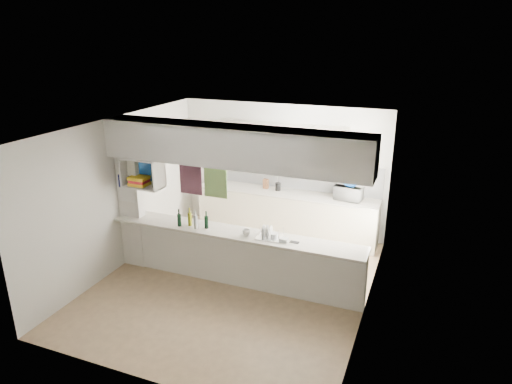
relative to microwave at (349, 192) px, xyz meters
The scene contains 16 objects.
floor 2.78m from the microwave, 123.13° to the right, with size 4.80×4.80×0.00m, color #8B6F51.
ceiling 2.99m from the microwave, 123.13° to the right, with size 4.80×4.80×0.00m, color white.
wall_back 1.45m from the microwave, 169.89° to the left, with size 4.20×4.20×0.00m, color silver.
wall_left 4.12m from the microwave, 148.46° to the right, with size 4.80×4.80×0.00m, color silver.
wall_right 2.27m from the microwave, 72.04° to the right, with size 4.80×4.80×0.00m, color silver.
servery_partition 2.73m from the microwave, 126.26° to the right, with size 4.20×0.50×2.60m.
cubby_shelf 3.76m from the microwave, 143.32° to the right, with size 0.65×0.35×0.50m.
kitchen_run 1.26m from the microwave, behind, with size 3.60×0.63×2.24m.
microwave is the anchor object (origin of this frame).
bowl 0.18m from the microwave, 54.08° to the right, with size 0.26×0.26×0.06m, color navy.
dish_rack 2.30m from the microwave, 110.48° to the right, with size 0.40×0.31×0.21m.
cup 2.51m from the microwave, 117.38° to the right, with size 0.12×0.12×0.09m, color white.
wine_bottles 3.05m from the microwave, 133.20° to the right, with size 0.51×0.14×0.32m.
plastic_tubs 2.24m from the microwave, 107.11° to the right, with size 0.49×0.21×0.07m.
utensil_jar 1.40m from the microwave, behind, with size 0.11×0.11×0.16m, color black.
knife_block 1.67m from the microwave, behind, with size 0.10×0.08×0.20m, color brown.
Camera 1 is at (2.75, -5.98, 3.87)m, focal length 32.00 mm.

